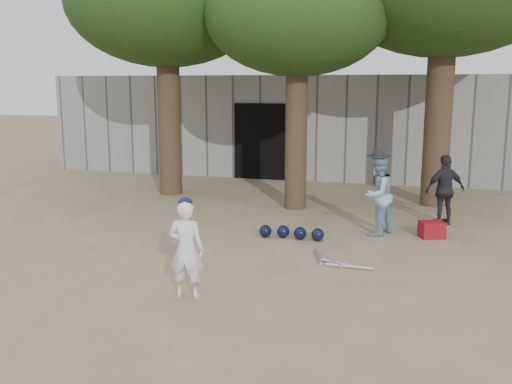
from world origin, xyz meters
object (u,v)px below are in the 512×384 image
(spectator_dark, at_px, (445,190))
(red_bag, at_px, (432,230))
(spectator_blue, at_px, (377,195))
(boy_player, at_px, (186,249))

(spectator_dark, relative_size, red_bag, 3.33)
(red_bag, bearing_deg, spectator_blue, -177.04)
(spectator_dark, bearing_deg, boy_player, 27.69)
(boy_player, height_order, spectator_dark, spectator_dark)
(spectator_blue, height_order, red_bag, spectator_blue)
(spectator_dark, xyz_separation_m, red_bag, (-0.23, -1.10, -0.55))
(spectator_blue, relative_size, spectator_dark, 1.07)
(spectator_blue, distance_m, spectator_dark, 1.69)
(red_bag, bearing_deg, boy_player, -128.45)
(boy_player, bearing_deg, spectator_dark, -126.23)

